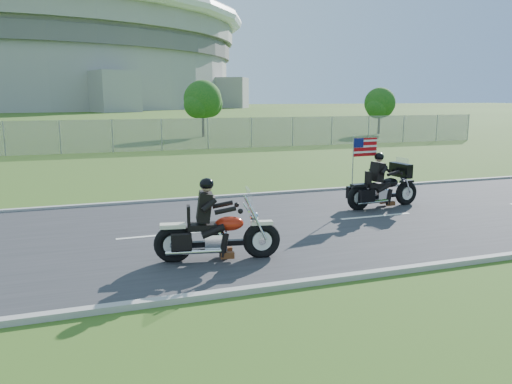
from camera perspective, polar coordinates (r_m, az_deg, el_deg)
name	(u,v)px	position (r m, az deg, el deg)	size (l,w,h in m)	color
ground	(241,230)	(12.84, -1.76, -4.34)	(420.00, 420.00, 0.00)	#314A17
road	(241,229)	(12.84, -1.76, -4.25)	(120.00, 8.00, 0.04)	#28282B
curb_north	(204,198)	(16.64, -5.92, -0.70)	(120.00, 0.18, 0.12)	#9E9B93
curb_south	(307,283)	(9.22, 5.86, -10.26)	(120.00, 0.18, 0.12)	#9E9B93
fence	(60,137)	(31.95, -21.49, 5.86)	(60.00, 0.03, 2.00)	gray
stadium	(25,58)	(182.98, -24.86, 13.70)	(140.40, 140.40, 29.20)	#A3A099
tree_fence_near	(203,101)	(42.99, -6.07, 10.26)	(3.52, 3.28, 4.75)	#382316
tree_fence_far	(380,105)	(47.45, 13.98, 9.66)	(3.08, 2.87, 4.20)	#382316
motorcycle_lead	(216,235)	(10.34, -4.61, -4.94)	(2.62, 0.92, 1.77)	black
motorcycle_follow	(383,189)	(15.66, 14.31, 0.30)	(2.57, 0.87, 2.15)	black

